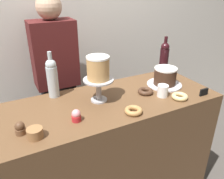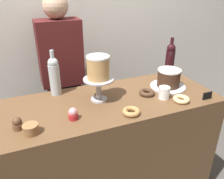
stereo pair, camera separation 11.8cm
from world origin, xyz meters
name	(u,v)px [view 2 (the right image)]	position (x,y,z in m)	size (l,w,h in m)	color
back_wall	(76,25)	(0.00, 0.88, 1.30)	(6.00, 0.05, 2.60)	silver
display_counter	(112,153)	(0.00, 0.00, 0.47)	(1.49, 0.61, 0.94)	brown
cake_stand_pedestal	(99,86)	(-0.08, 0.03, 1.04)	(0.20, 0.20, 0.16)	#B2B2B7
white_layer_cake	(98,68)	(-0.08, 0.03, 1.17)	(0.15, 0.15, 0.15)	tan
silver_serving_platter	(168,86)	(0.48, 0.03, 0.94)	(0.27, 0.27, 0.01)	silver
chocolate_round_cake	(169,78)	(0.48, 0.03, 1.01)	(0.17, 0.17, 0.13)	#3D2619
wine_bottle_dark_red	(170,59)	(0.63, 0.24, 1.08)	(0.08, 0.08, 0.33)	black
wine_bottle_clear	(54,75)	(-0.34, 0.24, 1.08)	(0.08, 0.08, 0.33)	#B2BCC1
cupcake_chocolate	(17,124)	(-0.61, -0.11, 0.97)	(0.06, 0.06, 0.07)	brown
cupcake_strawberry	(73,114)	(-0.30, -0.13, 0.97)	(0.06, 0.06, 0.07)	red
donut_maple	(131,112)	(0.04, -0.21, 0.95)	(0.11, 0.11, 0.03)	#B27F47
donut_chocolate	(147,93)	(0.26, -0.02, 0.95)	(0.11, 0.11, 0.03)	#472D1E
donut_glazed	(181,99)	(0.43, -0.20, 0.95)	(0.11, 0.11, 0.03)	#E0C17F
cookie_stack	(31,129)	(-0.55, -0.18, 0.96)	(0.08, 0.08, 0.05)	olive
price_sign_chalkboard	(207,96)	(0.61, -0.24, 0.96)	(0.07, 0.01, 0.05)	black
coffee_cup_ceramic	(164,93)	(0.34, -0.11, 0.98)	(0.08, 0.08, 0.08)	white
barista_figure	(63,83)	(-0.22, 0.63, 0.84)	(0.36, 0.22, 1.60)	black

